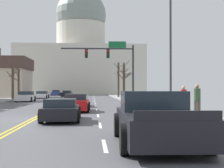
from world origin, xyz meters
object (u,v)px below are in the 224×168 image
(sedan_oncoming_00, at_px, (26,97))
(sedan_near_02, at_px, (61,110))
(pedestrian_00, at_px, (197,99))
(bicycle_parked, at_px, (176,106))
(signal_gantry, at_px, (113,59))
(sedan_oncoming_01, at_px, (42,95))
(sedan_oncoming_02, at_px, (67,94))
(sedan_near_01, at_px, (76,103))
(sedan_oncoming_03, at_px, (56,93))
(street_lamp_right, at_px, (166,33))
(pickup_truck_near_03, at_px, (156,120))
(pedestrian_01, at_px, (184,98))
(sedan_near_00, at_px, (77,101))

(sedan_oncoming_00, bearing_deg, sedan_near_02, -74.83)
(pedestrian_00, bearing_deg, bicycle_parked, 89.02)
(sedan_oncoming_00, xyz_separation_m, bicycle_parked, (13.75, -20.89, -0.12))
(signal_gantry, relative_size, pedestrian_00, 4.58)
(signal_gantry, bearing_deg, sedan_oncoming_01, 119.24)
(bicycle_parked, bearing_deg, sedan_near_02, -149.68)
(sedan_oncoming_02, bearing_deg, sedan_oncoming_01, -104.81)
(sedan_near_01, bearing_deg, signal_gantry, 73.92)
(sedan_near_01, xyz_separation_m, sedan_oncoming_03, (-7.40, 54.78, 0.00))
(signal_gantry, height_order, sedan_oncoming_03, signal_gantry)
(street_lamp_right, relative_size, sedan_oncoming_01, 1.98)
(signal_gantry, distance_m, pickup_truck_near_03, 25.98)
(street_lamp_right, height_order, sedan_near_02, street_lamp_right)
(sedan_oncoming_01, bearing_deg, sedan_oncoming_00, -90.60)
(sedan_oncoming_03, bearing_deg, signal_gantry, -76.00)
(street_lamp_right, distance_m, sedan_oncoming_03, 59.41)
(sedan_oncoming_03, relative_size, pedestrian_01, 2.84)
(sedan_near_02, distance_m, sedan_oncoming_01, 37.76)
(sedan_near_02, height_order, pickup_truck_near_03, pickup_truck_near_03)
(sedan_oncoming_02, bearing_deg, bicycle_parked, -76.99)
(signal_gantry, distance_m, sedan_oncoming_00, 13.09)
(sedan_oncoming_01, bearing_deg, pickup_truck_near_03, -77.12)
(sedan_oncoming_01, bearing_deg, bicycle_parked, -67.62)
(sedan_near_01, distance_m, sedan_near_02, 6.89)
(street_lamp_right, xyz_separation_m, pedestrian_00, (0.58, -4.46, -4.11))
(sedan_oncoming_02, height_order, pedestrian_00, pedestrian_00)
(sedan_oncoming_00, bearing_deg, pedestrian_01, -59.49)
(bicycle_parked, bearing_deg, sedan_oncoming_02, 103.01)
(signal_gantry, height_order, pedestrian_00, signal_gantry)
(sedan_near_01, relative_size, bicycle_parked, 2.50)
(sedan_near_00, height_order, pickup_truck_near_03, pickup_truck_near_03)
(sedan_near_01, relative_size, pedestrian_00, 2.56)
(sedan_oncoming_00, relative_size, sedan_oncoming_01, 1.07)
(pickup_truck_near_03, distance_m, bicycle_parked, 11.74)
(sedan_near_01, xyz_separation_m, pedestrian_00, (6.46, -7.39, 0.51))
(sedan_near_00, distance_m, sedan_oncoming_00, 13.39)
(sedan_oncoming_01, bearing_deg, sedan_oncoming_03, 90.74)
(sedan_oncoming_00, bearing_deg, sedan_oncoming_02, 82.21)
(street_lamp_right, height_order, sedan_oncoming_02, street_lamp_right)
(street_lamp_right, distance_m, pickup_truck_near_03, 12.29)
(sedan_near_01, xyz_separation_m, sedan_oncoming_02, (-3.89, 42.37, 0.00))
(bicycle_parked, bearing_deg, sedan_near_00, 125.87)
(sedan_near_01, height_order, pickup_truck_near_03, pickup_truck_near_03)
(sedan_oncoming_01, distance_m, pedestrian_01, 37.84)
(signal_gantry, distance_m, sedan_oncoming_01, 21.79)
(sedan_near_02, relative_size, pedestrian_01, 2.63)
(sedan_oncoming_02, xyz_separation_m, sedan_oncoming_03, (-3.51, 12.42, -0.00))
(street_lamp_right, relative_size, sedan_oncoming_02, 1.98)
(bicycle_parked, bearing_deg, sedan_oncoming_01, 112.38)
(sedan_oncoming_00, relative_size, sedan_oncoming_02, 1.07)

